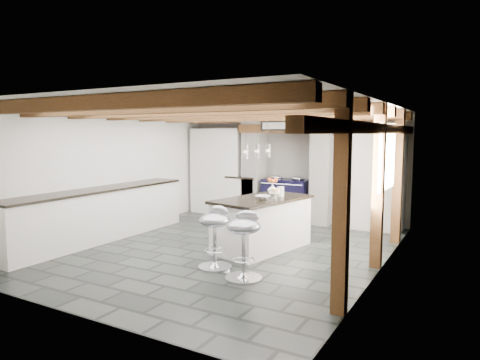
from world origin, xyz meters
The scene contains 6 objects.
ground centered at (0.00, 0.00, 0.00)m, with size 6.00×6.00×0.00m, color black.
room_shell centered at (-0.61, 1.42, 1.07)m, with size 6.00×6.03×6.00m.
range_cooker centered at (0.00, 2.68, 0.47)m, with size 1.00×0.63×0.99m.
kitchen_island centered at (0.59, 0.27, 0.43)m, with size 1.23×1.86×1.13m.
bar_stool_near centered at (1.04, -1.17, 0.56)m, with size 0.57×0.57×0.90m.
bar_stool_far centered at (0.47, -0.96, 0.55)m, with size 0.47×0.47×0.88m.
Camera 1 is at (3.63, -5.88, 1.88)m, focal length 32.00 mm.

